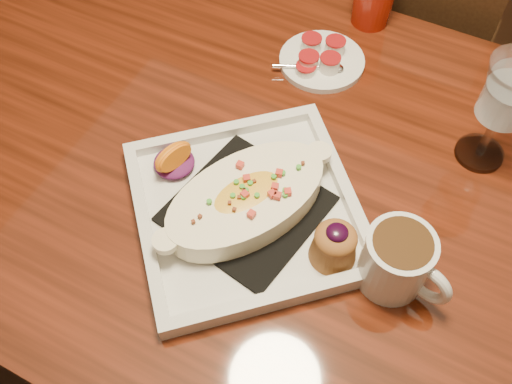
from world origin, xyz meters
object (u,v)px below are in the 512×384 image
at_px(goblet, 509,97).
at_px(saucer, 321,59).
at_px(coffee_mug, 398,260).
at_px(plate, 252,206).
at_px(chair_far, 396,49).
at_px(table, 291,207).

relative_size(goblet, saucer, 1.25).
distance_m(coffee_mug, goblet, 0.29).
height_order(coffee_mug, goblet, goblet).
xyz_separation_m(goblet, saucer, (-0.31, 0.07, -0.12)).
bearing_deg(goblet, coffee_mug, -100.81).
distance_m(plate, saucer, 0.35).
relative_size(chair_far, goblet, 4.79).
bearing_deg(plate, chair_far, 45.28).
relative_size(chair_far, plate, 2.05).
xyz_separation_m(coffee_mug, saucer, (-0.26, 0.35, -0.04)).
bearing_deg(chair_far, coffee_mug, 105.10).
distance_m(plate, coffee_mug, 0.22).
bearing_deg(table, goblet, 34.54).
height_order(table, goblet, goblet).
height_order(chair_far, coffee_mug, chair_far).
bearing_deg(saucer, chair_far, 80.53).
height_order(table, saucer, saucer).
xyz_separation_m(table, chair_far, (-0.00, 0.63, -0.15)).
bearing_deg(goblet, table, -145.46).
relative_size(plate, saucer, 2.92).
xyz_separation_m(chair_far, plate, (-0.02, -0.73, 0.27)).
bearing_deg(table, chair_far, 90.00).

